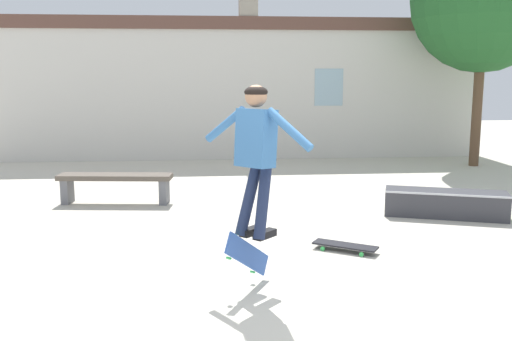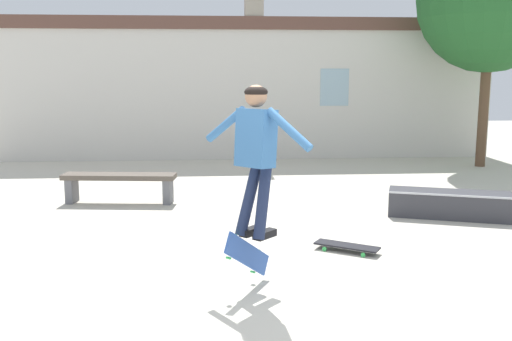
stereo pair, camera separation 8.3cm
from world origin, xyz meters
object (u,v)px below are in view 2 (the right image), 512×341
skater (256,147)px  skateboard_flipping (247,255)px  tree_right (491,0)px  park_bench (119,181)px  skate_ledge (449,204)px  skateboard_resting (347,246)px

skater → skateboard_flipping: skater is taller
tree_right → park_bench: tree_right is taller
tree_right → skate_ledge: tree_right is taller
skate_ledge → skateboard_flipping: skateboard_flipping is taller
park_bench → skate_ledge: park_bench is taller
skateboard_flipping → tree_right: bearing=-2.1°
tree_right → skateboard_flipping: (-5.75, -7.11, -3.34)m
park_bench → skateboard_resting: (3.11, -2.84, -0.28)m
skateboard_flipping → skateboard_resting: 1.68m
skateboard_resting → skater: bearing=-104.3°
skater → skateboard_flipping: bearing=124.0°
skater → skateboard_resting: skater is taller
skate_ledge → tree_right: bearing=79.2°
skate_ledge → skateboard_resting: 2.41m
skate_ledge → skater: bearing=-120.2°
skateboard_flipping → skateboard_resting: (1.25, 1.08, -0.27)m
park_bench → skateboard_flipping: 4.34m
skateboard_flipping → skateboard_resting: size_ratio=0.85×
skate_ledge → skateboard_flipping: 4.06m
park_bench → skate_ledge: 5.17m
skater → skateboard_resting: bearing=-3.0°
skate_ledge → skateboard_resting: size_ratio=2.35×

